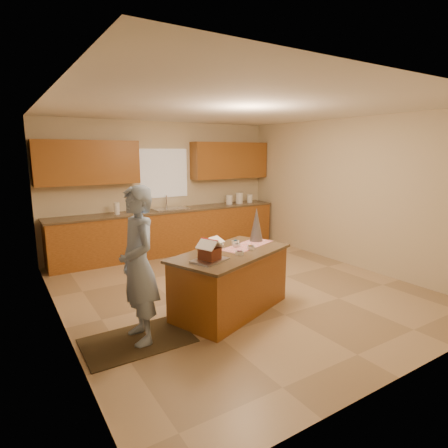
{
  "coord_description": "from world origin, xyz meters",
  "views": [
    {
      "loc": [
        -3.07,
        -4.51,
        2.1
      ],
      "look_at": [
        -0.1,
        0.2,
        1.0
      ],
      "focal_mm": 29.55,
      "sensor_mm": 36.0,
      "label": 1
    }
  ],
  "objects": [
    {
      "name": "boy",
      "position": [
        -1.81,
        -0.76,
        0.88
      ],
      "size": [
        0.43,
        0.64,
        1.74
      ],
      "primitive_type": "imported",
      "rotation": [
        0.0,
        0.0,
        -1.59
      ],
      "color": "#92ADD0",
      "rests_on": "rug"
    },
    {
      "name": "upper_cabinet_left",
      "position": [
        -1.55,
        2.57,
        1.9
      ],
      "size": [
        1.85,
        0.35,
        0.8
      ],
      "primitive_type": "cube",
      "color": "brown",
      "rests_on": "wall_back"
    },
    {
      "name": "cookbook",
      "position": [
        -0.52,
        -0.27,
        0.9
      ],
      "size": [
        0.24,
        0.21,
        0.08
      ],
      "primitive_type": "cube",
      "rotation": [
        -1.13,
        0.0,
        0.36
      ],
      "color": "white",
      "rests_on": "island_top"
    },
    {
      "name": "ceiling",
      "position": [
        0.0,
        0.0,
        2.7
      ],
      "size": [
        5.5,
        5.5,
        0.0
      ],
      "primitive_type": "plane",
      "color": "silver",
      "rests_on": "floor"
    },
    {
      "name": "wall_front",
      "position": [
        0.0,
        -2.75,
        1.35
      ],
      "size": [
        5.5,
        5.5,
        0.0
      ],
      "primitive_type": "plane",
      "color": "beige",
      "rests_on": "floor"
    },
    {
      "name": "wall_right",
      "position": [
        2.5,
        0.0,
        1.35
      ],
      "size": [
        5.5,
        5.5,
        0.0
      ],
      "primitive_type": "plane",
      "color": "beige",
      "rests_on": "floor"
    },
    {
      "name": "baking_tray",
      "position": [
        -0.96,
        -0.85,
        0.83
      ],
      "size": [
        0.49,
        0.43,
        0.02
      ],
      "primitive_type": "cube",
      "rotation": [
        0.0,
        0.0,
        0.36
      ],
      "color": "silver",
      "rests_on": "island_top"
    },
    {
      "name": "stone_accent",
      "position": [
        -2.48,
        -0.8,
        1.25
      ],
      "size": [
        0.0,
        2.5,
        2.5
      ],
      "primitive_type": "plane",
      "rotation": [
        1.57,
        0.0,
        1.57
      ],
      "color": "gray",
      "rests_on": "wall_left"
    },
    {
      "name": "canister_b",
      "position": [
        1.74,
        2.45,
        1.04
      ],
      "size": [
        0.17,
        0.17,
        0.24
      ],
      "primitive_type": "cylinder",
      "color": "white",
      "rests_on": "back_counter_top"
    },
    {
      "name": "faucet",
      "position": [
        0.0,
        2.63,
        1.06
      ],
      "size": [
        0.03,
        0.03,
        0.28
      ],
      "primitive_type": "cylinder",
      "color": "silver",
      "rests_on": "back_counter_top"
    },
    {
      "name": "candy_bowls",
      "position": [
        -0.47,
        -0.53,
        0.84
      ],
      "size": [
        0.66,
        0.59,
        0.05
      ],
      "color": "pink",
      "rests_on": "island_top"
    },
    {
      "name": "rug",
      "position": [
        -1.86,
        -0.76,
        0.01
      ],
      "size": [
        1.18,
        0.77,
        0.01
      ],
      "primitive_type": "cube",
      "color": "black",
      "rests_on": "floor"
    },
    {
      "name": "paper_towel",
      "position": [
        -1.1,
        2.45,
        1.03
      ],
      "size": [
        0.1,
        0.1,
        0.23
      ],
      "primitive_type": "cylinder",
      "color": "white",
      "rests_on": "back_counter_top"
    },
    {
      "name": "sink",
      "position": [
        0.0,
        2.45,
        0.89
      ],
      "size": [
        0.7,
        0.45,
        0.12
      ],
      "primitive_type": "cube",
      "color": "silver",
      "rests_on": "back_counter_top"
    },
    {
      "name": "wall_back",
      "position": [
        0.0,
        2.75,
        1.35
      ],
      "size": [
        5.5,
        5.5,
        0.0
      ],
      "primitive_type": "plane",
      "color": "beige",
      "rests_on": "floor"
    },
    {
      "name": "table_runner",
      "position": [
        -0.15,
        -0.49,
        0.82
      ],
      "size": [
        0.94,
        0.61,
        0.01
      ],
      "primitive_type": "cube",
      "rotation": [
        0.0,
        0.0,
        0.36
      ],
      "color": "#A70B17",
      "rests_on": "island_top"
    },
    {
      "name": "tinsel_tree",
      "position": [
        0.11,
        -0.35,
        1.06
      ],
      "size": [
        0.25,
        0.25,
        0.49
      ],
      "primitive_type": "cone",
      "rotation": [
        0.0,
        0.0,
        0.36
      ],
      "color": "#ABA9B5",
      "rests_on": "island_top"
    },
    {
      "name": "island_top",
      "position": [
        -0.52,
        -0.63,
        0.8
      ],
      "size": [
        1.87,
        1.4,
        0.04
      ],
      "primitive_type": "cube",
      "rotation": [
        0.0,
        0.0,
        0.36
      ],
      "color": "brown",
      "rests_on": "island_base"
    },
    {
      "name": "canister_c",
      "position": [
        2.03,
        2.45,
        1.01
      ],
      "size": [
        0.13,
        0.13,
        0.19
      ],
      "primitive_type": "cylinder",
      "color": "white",
      "rests_on": "back_counter_top"
    },
    {
      "name": "window_curtain",
      "position": [
        0.0,
        2.72,
        1.65
      ],
      "size": [
        1.05,
        0.03,
        1.0
      ],
      "primitive_type": "cube",
      "color": "white",
      "rests_on": "wall_back"
    },
    {
      "name": "back_counter_base",
      "position": [
        0.0,
        2.45,
        0.44
      ],
      "size": [
        4.8,
        0.6,
        0.88
      ],
      "primitive_type": "cube",
      "color": "#A15C21",
      "rests_on": "floor"
    },
    {
      "name": "gingerbread_house",
      "position": [
        -0.96,
        -0.85,
        0.93
      ],
      "size": [
        0.31,
        0.32,
        0.25
      ],
      "color": "maroon",
      "rests_on": "baking_tray"
    },
    {
      "name": "upper_cabinet_right",
      "position": [
        1.55,
        2.57,
        1.9
      ],
      "size": [
        1.85,
        0.35,
        0.8
      ],
      "primitive_type": "cube",
      "color": "brown",
      "rests_on": "wall_back"
    },
    {
      "name": "canister_a",
      "position": [
        1.46,
        2.45,
        1.02
      ],
      "size": [
        0.15,
        0.15,
        0.21
      ],
      "primitive_type": "cylinder",
      "color": "white",
      "rests_on": "back_counter_top"
    },
    {
      "name": "floor",
      "position": [
        0.0,
        0.0,
        0.0
      ],
      "size": [
        5.5,
        5.5,
        0.0
      ],
      "primitive_type": "plane",
      "color": "tan",
      "rests_on": "ground"
    },
    {
      "name": "back_counter_top",
      "position": [
        0.0,
        2.45,
        0.9
      ],
      "size": [
        4.85,
        0.63,
        0.04
      ],
      "primitive_type": "cube",
      "color": "brown",
      "rests_on": "back_counter_base"
    },
    {
      "name": "wall_left",
      "position": [
        -2.5,
        0.0,
        1.35
      ],
      "size": [
        5.5,
        5.5,
        0.0
      ],
      "primitive_type": "plane",
      "color": "beige",
      "rests_on": "floor"
    },
    {
      "name": "island_base",
      "position": [
        -0.52,
        -0.63,
        0.39
      ],
      "size": [
        1.77,
        1.31,
        0.78
      ],
      "primitive_type": "cube",
      "rotation": [
        0.0,
        0.0,
        0.36
      ],
      "color": "#A15C21",
      "rests_on": "floor"
    }
  ]
}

